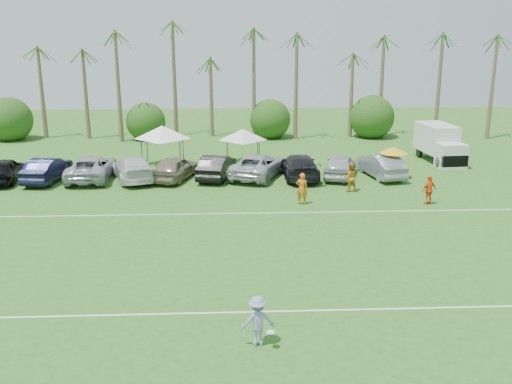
{
  "coord_description": "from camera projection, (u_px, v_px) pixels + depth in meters",
  "views": [
    {
      "loc": [
        2.01,
        -17.31,
        10.17
      ],
      "look_at": [
        3.43,
        12.85,
        1.6
      ],
      "focal_mm": 40.0,
      "sensor_mm": 36.0,
      "label": 1
    }
  ],
  "objects": [
    {
      "name": "sideline_player_a",
      "position": [
        302.0,
        189.0,
        34.42
      ],
      "size": [
        0.79,
        0.59,
        1.94
      ],
      "primitive_type": "imported",
      "rotation": [
        0.0,
        0.0,
        2.95
      ],
      "color": "orange",
      "rests_on": "ground"
    },
    {
      "name": "parked_car_7",
      "position": [
        299.0,
        166.0,
        40.67
      ],
      "size": [
        2.53,
        5.9,
        1.69
      ],
      "primitive_type": "imported",
      "rotation": [
        0.0,
        0.0,
        3.17
      ],
      "color": "black",
      "rests_on": "ground"
    },
    {
      "name": "palm_tree_1",
      "position": [
        23.0,
        51.0,
        52.78
      ],
      "size": [
        2.4,
        2.4,
        9.9
      ],
      "color": "brown",
      "rests_on": "ground"
    },
    {
      "name": "bush_tree_1",
      "position": [
        148.0,
        119.0,
        56.03
      ],
      "size": [
        4.0,
        4.0,
        4.0
      ],
      "color": "brown",
      "rests_on": "ground"
    },
    {
      "name": "palm_tree_3",
      "position": [
        120.0,
        32.0,
        52.72
      ],
      "size": [
        2.4,
        2.4,
        11.9
      ],
      "color": "brown",
      "rests_on": "ground"
    },
    {
      "name": "box_truck",
      "position": [
        440.0,
        143.0,
        45.47
      ],
      "size": [
        2.58,
        5.8,
        2.91
      ],
      "rotation": [
        0.0,
        0.0,
        0.08
      ],
      "color": "silver",
      "rests_on": "ground"
    },
    {
      "name": "palm_tree_9",
      "position": [
        396.0,
        50.0,
        54.37
      ],
      "size": [
        2.4,
        2.4,
        9.9
      ],
      "color": "brown",
      "rests_on": "ground"
    },
    {
      "name": "bush_tree_0",
      "position": [
        13.0,
        120.0,
        55.44
      ],
      "size": [
        4.0,
        4.0,
        4.0
      ],
      "color": "brown",
      "rests_on": "ground"
    },
    {
      "name": "field_lines",
      "position": [
        189.0,
        253.0,
        27.0
      ],
      "size": [
        80.0,
        12.1,
        0.01
      ],
      "color": "white",
      "rests_on": "ground"
    },
    {
      "name": "palm_tree_7",
      "position": [
        292.0,
        32.0,
        53.45
      ],
      "size": [
        2.4,
        2.4,
        11.9
      ],
      "color": "brown",
      "rests_on": "ground"
    },
    {
      "name": "parked_car_9",
      "position": [
        381.0,
        165.0,
        40.93
      ],
      "size": [
        2.71,
        5.38,
        1.69
      ],
      "primitive_type": "imported",
      "rotation": [
        0.0,
        0.0,
        3.33
      ],
      "color": "gray",
      "rests_on": "ground"
    },
    {
      "name": "bush_tree_3",
      "position": [
        369.0,
        117.0,
        57.03
      ],
      "size": [
        4.0,
        4.0,
        4.0
      ],
      "color": "brown",
      "rests_on": "ground"
    },
    {
      "name": "ground",
      "position": [
        173.0,
        342.0,
        19.32
      ],
      "size": [
        120.0,
        120.0,
        0.0
      ],
      "primitive_type": "plane",
      "color": "#2D601D",
      "rests_on": "ground"
    },
    {
      "name": "parked_car_1",
      "position": [
        47.0,
        169.0,
        39.72
      ],
      "size": [
        2.37,
        5.31,
        1.69
      ],
      "primitive_type": "imported",
      "rotation": [
        0.0,
        0.0,
        3.03
      ],
      "color": "black",
      "rests_on": "ground"
    },
    {
      "name": "parked_car_4",
      "position": [
        175.0,
        168.0,
        40.16
      ],
      "size": [
        3.4,
        5.34,
        1.69
      ],
      "primitive_type": "imported",
      "rotation": [
        0.0,
        0.0,
        2.84
      ],
      "color": "gray",
      "rests_on": "ground"
    },
    {
      "name": "parked_car_6",
      "position": [
        258.0,
        165.0,
        40.85
      ],
      "size": [
        4.79,
        6.7,
        1.69
      ],
      "primitive_type": "imported",
      "rotation": [
        0.0,
        0.0,
        2.78
      ],
      "color": "#B0B5BC",
      "rests_on": "ground"
    },
    {
      "name": "palm_tree_6",
      "position": [
        249.0,
        41.0,
        53.5
      ],
      "size": [
        2.4,
        2.4,
        10.9
      ],
      "color": "brown",
      "rests_on": "ground"
    },
    {
      "name": "parked_car_8",
      "position": [
        340.0,
        166.0,
        40.76
      ],
      "size": [
        3.37,
        5.34,
        1.69
      ],
      "primitive_type": "imported",
      "rotation": [
        0.0,
        0.0,
        2.85
      ],
      "color": "#B5B4BC",
      "rests_on": "ground"
    },
    {
      "name": "sideline_player_c",
      "position": [
        429.0,
        190.0,
        34.39
      ],
      "size": [
        1.14,
        0.81,
        1.79
      ],
      "primitive_type": "imported",
      "rotation": [
        0.0,
        0.0,
        3.54
      ],
      "color": "orange",
      "rests_on": "ground"
    },
    {
      "name": "palm_tree_8",
      "position": [
        344.0,
        60.0,
        54.38
      ],
      "size": [
        2.4,
        2.4,
        8.9
      ],
      "color": "brown",
      "rests_on": "ground"
    },
    {
      "name": "parked_car_5",
      "position": [
        217.0,
        166.0,
        40.56
      ],
      "size": [
        2.88,
        5.41,
        1.69
      ],
      "primitive_type": "imported",
      "rotation": [
        0.0,
        0.0,
        2.92
      ],
      "color": "black",
      "rests_on": "ground"
    },
    {
      "name": "parked_car_0",
      "position": [
        4.0,
        170.0,
        39.53
      ],
      "size": [
        2.35,
        5.1,
        1.69
      ],
      "primitive_type": "imported",
      "rotation": [
        0.0,
        0.0,
        3.21
      ],
      "color": "black",
      "rests_on": "ground"
    },
    {
      "name": "market_umbrella",
      "position": [
        394.0,
        150.0,
        40.22
      ],
      "size": [
        2.03,
        2.03,
        2.27
      ],
      "color": "black",
      "rests_on": "ground"
    },
    {
      "name": "parked_car_3",
      "position": [
        133.0,
        168.0,
        40.09
      ],
      "size": [
        4.12,
        6.29,
        1.69
      ],
      "primitive_type": "imported",
      "rotation": [
        0.0,
        0.0,
        3.47
      ],
      "color": "silver",
      "rests_on": "ground"
    },
    {
      "name": "frisbee_player",
      "position": [
        258.0,
        321.0,
        18.93
      ],
      "size": [
        1.22,
        0.83,
        1.76
      ],
      "rotation": [
        0.0,
        0.0,
        3.28
      ],
      "color": "#858FBD",
      "rests_on": "ground"
    },
    {
      "name": "bush_tree_2",
      "position": [
        269.0,
        118.0,
        56.57
      ],
      "size": [
        4.0,
        4.0,
        4.0
      ],
      "color": "brown",
      "rests_on": "ground"
    },
    {
      "name": "canopy_tent_left",
      "position": [
        162.0,
        126.0,
        44.07
      ],
      "size": [
        4.43,
        4.43,
        3.59
      ],
      "color": "black",
      "rests_on": "ground"
    },
    {
      "name": "palm_tree_11",
      "position": [
        490.0,
        32.0,
        54.31
      ],
      "size": [
        2.4,
        2.4,
        11.9
      ],
      "color": "brown",
      "rests_on": "ground"
    },
    {
      "name": "canopy_tent_right",
      "position": [
        243.0,
        129.0,
        44.95
      ],
      "size": [
        3.87,
        3.87,
        3.14
      ],
      "color": "black",
      "rests_on": "ground"
    },
    {
      "name": "parked_car_2",
      "position": [
        91.0,
        167.0,
        40.26
      ],
      "size": [
        2.91,
        6.14,
        1.69
      ],
      "primitive_type": "imported",
      "rotation": [
        0.0,
        0.0,
        3.16
      ],
      "color": "#A7ACB5",
      "rests_on": "ground"
    },
    {
      "name": "sideline_player_b",
      "position": [
        350.0,
        177.0,
        37.18
      ],
      "size": [
        1.02,
        0.84,
        1.91
      ],
      "primitive_type": "imported",
      "rotation": [
        0.0,
        0.0,
        3.28
      ],
      "color": "orange",
      "rests_on": "ground"
    },
    {
      "name": "palm_tree_10",
      "position": [
        448.0,
        41.0,
        54.36
      ],
      "size": [
        2.4,
        2.4,
        10.9
      ],
      "color": "brown",
      "rests_on": "ground"
    },
    {
      "name": "palm_tree_4",
      "position": [
        165.0,
        60.0,
        53.61
      ],
      "size": [
        2.4,
        2.4,
        8.9
      ],
      "color": "brown",
      "rests_on": "ground"
    },
    {
      "name": "palm_tree_5",
      "position": [
        207.0,
        51.0,
        53.55
      ],
      "size": [
        2.4,
        2.4,
        9.9
      ],
      "color": "brown",
      "rests_on": "ground"
    },
    {
      "name": "palm_tree_2",
      "position": [
        77.0,
        41.0,
        52.77
      ],
      "size": [
        2.4,
        2.4,
        10.9
      ],
      "color": "brown",
      "rests_on": "ground"
    }
  ]
}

